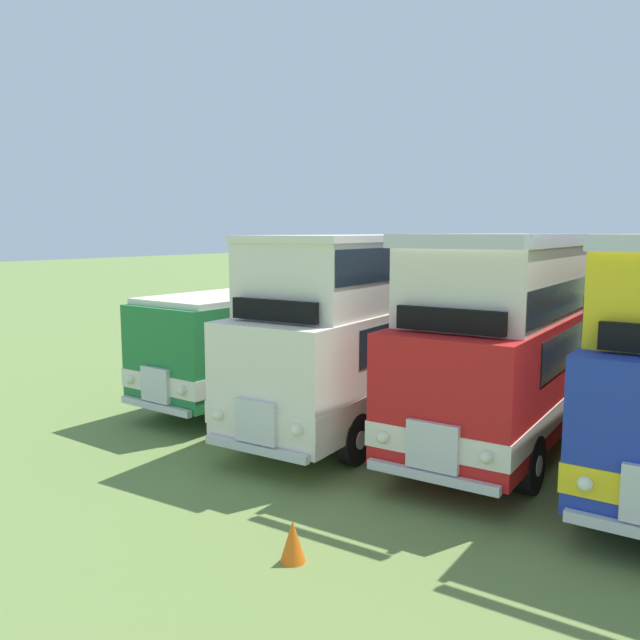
% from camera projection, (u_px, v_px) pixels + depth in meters
% --- Properties ---
extents(bus_first_in_row, '(2.98, 9.83, 2.99)m').
position_uv_depth(bus_first_in_row, '(290.00, 331.00, 18.55)').
color(bus_first_in_row, '#237538').
rests_on(bus_first_in_row, ground).
extents(bus_second_in_row, '(2.89, 11.66, 4.49)m').
position_uv_depth(bus_second_in_row, '(395.00, 314.00, 16.61)').
color(bus_second_in_row, silver).
rests_on(bus_second_in_row, ground).
extents(bus_third_in_row, '(2.70, 10.54, 4.52)m').
position_uv_depth(bus_third_in_row, '(527.00, 329.00, 14.75)').
color(bus_third_in_row, red).
rests_on(bus_third_in_row, ground).
extents(cone_near_end, '(0.36, 0.36, 0.60)m').
position_uv_depth(cone_near_end, '(293.00, 541.00, 8.97)').
color(cone_near_end, orange).
rests_on(cone_near_end, ground).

